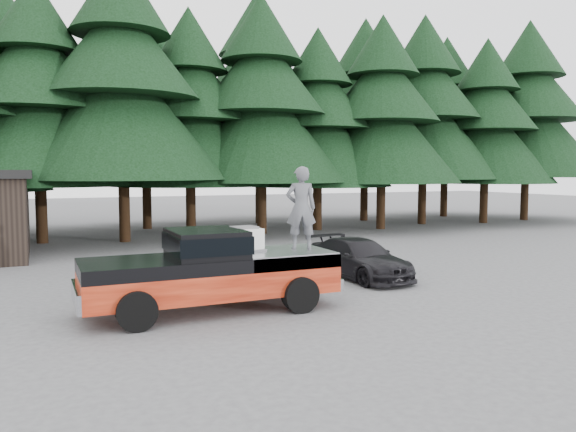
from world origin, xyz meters
name	(u,v)px	position (x,y,z in m)	size (l,w,h in m)	color
ground	(258,310)	(0.00, 0.00, 0.00)	(120.00, 120.00, 0.00)	#4B4B4E
pickup_truck	(211,283)	(-1.03, 0.38, 0.67)	(6.00, 2.04, 1.33)	#D0431F
truck_cab	(206,242)	(-1.13, 0.38, 1.62)	(1.66, 1.90, 0.59)	black
air_compressor	(244,240)	(-0.11, 0.62, 1.60)	(0.78, 0.64, 0.53)	silver
man_on_bed	(301,208)	(1.29, 0.37, 2.36)	(0.75, 0.49, 2.05)	#53555A
parked_car	(359,258)	(4.28, 2.51, 0.59)	(1.67, 4.10, 1.19)	black
treeline	(143,83)	(0.42, 17.20, 7.72)	(60.15, 16.05, 17.50)	black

